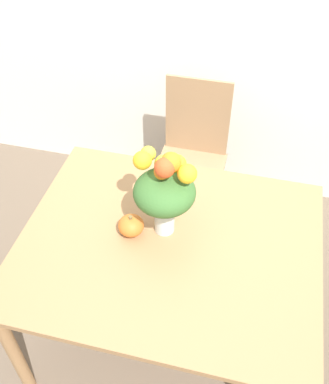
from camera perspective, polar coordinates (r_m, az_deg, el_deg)
name	(u,v)px	position (r m, az deg, el deg)	size (l,w,h in m)	color
ground_plane	(168,328)	(2.66, 0.43, -16.90)	(12.00, 12.00, 0.00)	brown
dining_table	(169,255)	(2.10, 0.52, -8.02)	(1.34, 1.09, 0.77)	#9E754C
flower_vase	(165,189)	(1.90, 0.04, 0.37)	(0.28, 0.28, 0.44)	silver
pumpkin	(131,225)	(2.03, -4.27, -4.26)	(0.12, 0.12, 0.11)	orange
dining_chair_near_window	(192,157)	(2.84, 3.52, 4.43)	(0.42, 0.42, 1.00)	#9E7A56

